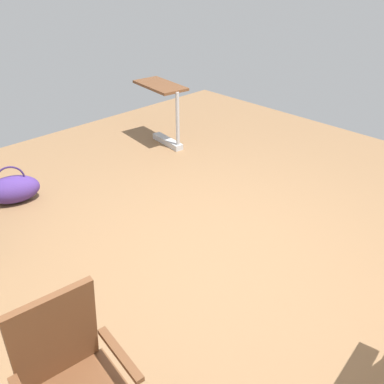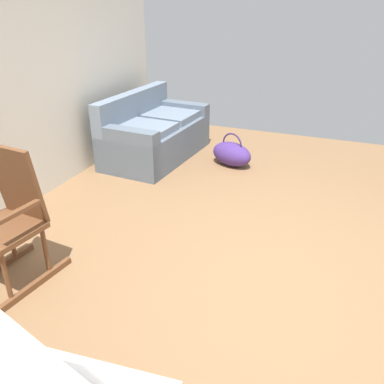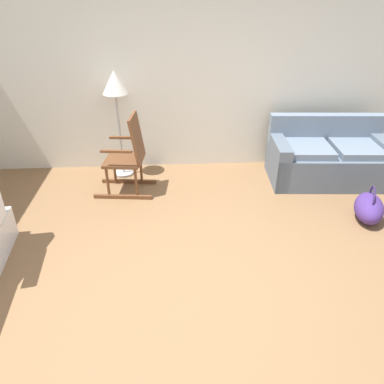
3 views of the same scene
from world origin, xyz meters
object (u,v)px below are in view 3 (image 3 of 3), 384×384
(floor_lamp, at_px, (115,90))
(rocking_chair, at_px, (129,156))
(duffel_bag, at_px, (369,208))
(couch, at_px, (328,159))

(floor_lamp, bearing_deg, rocking_chair, -73.15)
(floor_lamp, bearing_deg, duffel_bag, -25.02)
(couch, xyz_separation_m, rocking_chair, (-2.74, -0.18, 0.20))
(duffel_bag, bearing_deg, rocking_chair, 162.88)
(rocking_chair, xyz_separation_m, floor_lamp, (-0.16, 0.52, 0.72))
(duffel_bag, bearing_deg, floor_lamp, 154.98)
(rocking_chair, bearing_deg, duffel_bag, -17.12)
(couch, distance_m, floor_lamp, 3.06)
(couch, relative_size, floor_lamp, 1.12)
(rocking_chair, bearing_deg, floor_lamp, 106.85)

